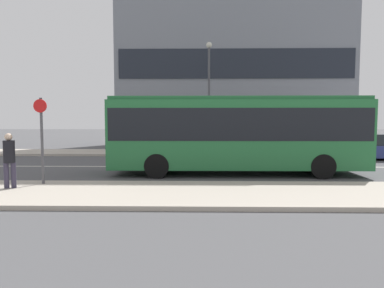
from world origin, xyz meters
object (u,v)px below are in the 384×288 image
at_px(pedestrian_near_stop, 9,157).
at_px(parked_car_0, 365,148).
at_px(bus_stop_sign, 42,134).
at_px(street_lamp, 209,86).
at_px(city_bus, 236,130).

bearing_deg(pedestrian_near_stop, parked_car_0, -174.15).
distance_m(bus_stop_sign, street_lamp, 12.24).
relative_size(city_bus, pedestrian_near_stop, 5.99).
distance_m(city_bus, parked_car_0, 9.62).
distance_m(parked_car_0, street_lamp, 9.81).
bearing_deg(city_bus, parked_car_0, 38.92).
height_order(bus_stop_sign, street_lamp, street_lamp).
height_order(city_bus, parked_car_0, city_bus).
height_order(parked_car_0, pedestrian_near_stop, pedestrian_near_stop).
relative_size(bus_stop_sign, street_lamp, 0.41).
bearing_deg(city_bus, pedestrian_near_stop, -148.34).
xyz_separation_m(parked_car_0, bus_stop_sign, (-14.70, -8.34, 1.12)).
relative_size(city_bus, street_lamp, 1.49).
relative_size(parked_car_0, bus_stop_sign, 1.39).
bearing_deg(parked_car_0, street_lamp, 166.64).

